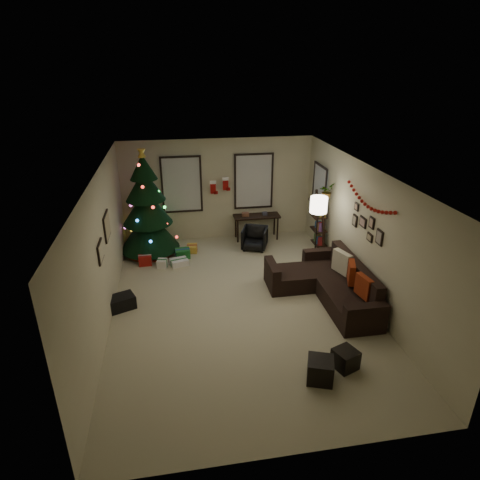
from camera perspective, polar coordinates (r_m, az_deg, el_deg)
name	(u,v)px	position (r m, az deg, el deg)	size (l,w,h in m)	color
floor	(240,304)	(8.37, 0.01, -8.92)	(7.00, 7.00, 0.00)	#B6AD89
ceiling	(240,173)	(7.27, 0.01, 9.28)	(7.00, 7.00, 0.00)	white
wall_back	(218,190)	(10.98, -3.06, 6.97)	(5.00, 5.00, 0.00)	#C4BB95
wall_front	(292,371)	(4.83, 7.28, -17.56)	(5.00, 5.00, 0.00)	#C4BB95
wall_left	(102,253)	(7.75, -18.55, -1.71)	(7.00, 7.00, 0.00)	#C4BB95
wall_right	(365,235)	(8.47, 16.93, 0.71)	(7.00, 7.00, 0.00)	#C4BB95
window_back_left	(182,185)	(10.83, -8.10, 7.63)	(1.05, 0.06, 1.50)	#728CB2
window_back_right	(254,181)	(11.03, 1.89, 8.16)	(1.05, 0.06, 1.50)	#728CB2
window_right_wall	(320,190)	(10.61, 11.02, 6.80)	(0.06, 0.90, 1.30)	#728CB2
christmas_tree	(147,211)	(10.32, -12.78, 4.01)	(1.47, 1.47, 2.74)	black
presents	(167,256)	(10.22, -10.06, -2.19)	(1.50, 1.01, 0.28)	silver
sofa	(329,284)	(8.70, 12.24, -6.05)	(1.74, 2.54, 0.83)	black
pillow_red_a	(364,287)	(8.04, 16.80, -6.22)	(0.11, 0.42, 0.42)	maroon
pillow_red_b	(351,272)	(8.48, 15.18, -4.37)	(0.11, 0.42, 0.42)	maroon
pillow_cream	(342,262)	(8.87, 13.96, -3.01)	(0.13, 0.47, 0.47)	beige
ottoman_near	(320,370)	(6.68, 11.08, -17.28)	(0.39, 0.39, 0.37)	black
ottoman_far	(345,359)	(6.99, 14.41, -15.70)	(0.34, 0.34, 0.32)	black
desk	(257,218)	(11.11, 2.33, 3.06)	(1.24, 0.44, 0.67)	black
desk_chair	(255,238)	(10.60, 2.05, 0.25)	(0.57, 0.53, 0.58)	black
bookshelf	(319,225)	(10.24, 10.97, 2.02)	(0.30, 0.49, 1.65)	black
potted_plant	(327,189)	(9.68, 11.96, 6.95)	(0.43, 0.37, 0.47)	#4C4C4C
floor_lamp	(318,210)	(9.22, 10.82, 4.15)	(0.38, 0.38, 1.78)	black
art_map	(107,226)	(8.28, -18.02, 1.85)	(0.04, 0.60, 0.50)	black
art_abstract	(100,252)	(7.45, -18.81, -1.53)	(0.04, 0.45, 0.35)	black
gallery	(367,226)	(8.32, 17.20, 1.91)	(0.03, 1.25, 0.54)	black
garland	(369,201)	(8.14, 17.45, 5.23)	(0.08, 1.90, 0.30)	#A5140C
stocking_left	(213,187)	(10.76, -3.72, 7.33)	(0.20, 0.05, 0.36)	#990F0C
stocking_right	(226,184)	(10.78, -1.97, 7.82)	(0.20, 0.05, 0.36)	#990F0C
storage_bin	(121,302)	(8.51, -16.25, -8.33)	(0.54, 0.36, 0.27)	black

